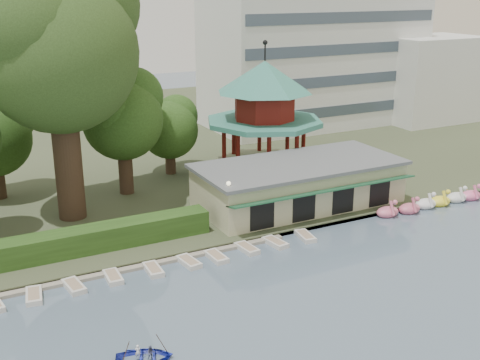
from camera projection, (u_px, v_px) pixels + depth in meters
shore at (103, 144)px, 75.89m from camera, size 220.00×70.00×0.40m
embankment at (221, 246)px, 46.55m from camera, size 220.00×0.60×0.30m
dock at (64, 279)px, 41.27m from camera, size 34.00×1.60×0.24m
boathouse at (299, 183)px, 54.15m from camera, size 18.60×9.39×3.90m
pavilion at (264, 106)px, 61.91m from camera, size 12.40×12.40×13.50m
office_building at (333, 57)px, 84.56m from camera, size 38.00×18.00×20.00m
hedge at (10, 254)px, 42.39m from camera, size 30.00×2.00×1.80m
lamp_post at (229, 197)px, 47.64m from camera, size 0.36×0.36×4.28m
big_tree at (58, 38)px, 47.22m from camera, size 14.01×13.05×22.19m
small_trees at (23, 140)px, 51.44m from camera, size 39.04×17.16×11.77m
swan_boats at (433, 203)px, 54.96m from camera, size 12.05×2.04×1.92m
moored_rowboats at (96, 281)px, 40.86m from camera, size 34.83×2.75×0.36m
rowboat_with_passengers at (144, 353)px, 32.44m from camera, size 5.12×4.37×2.01m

